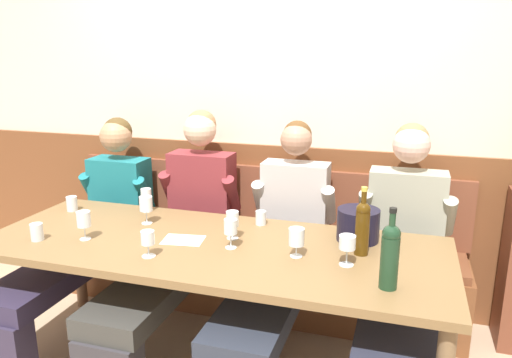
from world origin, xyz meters
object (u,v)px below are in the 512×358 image
(wine_bottle_clear_water, at_px, (362,226))
(water_tumbler_left, at_px, (37,232))
(wine_glass_center_rear, at_px, (148,239))
(water_tumbler_center, at_px, (72,204))
(wall_bench, at_px, (254,268))
(person_center_left_seat, at_px, (89,226))
(wine_glass_by_bottle, at_px, (297,237))
(person_left_seat, at_px, (178,232))
(wine_glass_left_end, at_px, (84,221))
(wine_bottle_amber_mid, at_px, (390,254))
(wine_glass_mid_left, at_px, (146,204))
(water_tumbler_right, at_px, (261,218))
(dining_table, at_px, (212,256))
(wine_glass_near_bucket, at_px, (347,244))
(person_center_right_seat, at_px, (279,251))
(person_right_seat, at_px, (403,263))
(wine_glass_mid_right, at_px, (231,227))
(wine_glass_center_front, at_px, (232,220))
(ice_bucket, at_px, (358,225))
(wine_glass_right_end, at_px, (146,197))

(wine_bottle_clear_water, bearing_deg, water_tumbler_left, -169.05)
(wine_glass_center_rear, xyz_separation_m, water_tumbler_center, (-0.80, 0.48, -0.05))
(wall_bench, relative_size, person_center_left_seat, 2.01)
(wine_glass_by_bottle, bearing_deg, person_left_seat, 155.45)
(wine_glass_left_end, bearing_deg, wine_glass_center_rear, -13.15)
(wine_glass_by_bottle, bearing_deg, wine_bottle_amber_mid, -24.80)
(wine_glass_mid_left, distance_m, water_tumbler_right, 0.66)
(dining_table, relative_size, wine_glass_left_end, 15.66)
(person_center_left_seat, relative_size, wine_glass_by_bottle, 9.38)
(person_center_left_seat, bearing_deg, wine_bottle_amber_mid, -16.79)
(person_center_left_seat, relative_size, wine_glass_near_bucket, 9.29)
(person_center_right_seat, height_order, water_tumbler_left, person_center_right_seat)
(water_tumbler_center, bearing_deg, wine_glass_by_bottle, -10.56)
(wine_bottle_clear_water, bearing_deg, wine_glass_near_bucket, -109.06)
(person_left_seat, distance_m, wine_glass_left_end, 0.60)
(person_right_seat, height_order, wine_glass_mid_right, person_right_seat)
(wall_bench, bearing_deg, wine_glass_mid_right, -81.12)
(wine_glass_center_rear, bearing_deg, wine_glass_center_front, 48.20)
(wine_glass_center_rear, distance_m, water_tumbler_left, 0.66)
(wine_glass_mid_left, xyz_separation_m, wine_glass_mid_right, (0.58, -0.20, -0.01))
(person_left_seat, xyz_separation_m, wine_glass_mid_left, (-0.11, -0.17, 0.22))
(wine_glass_mid_right, relative_size, water_tumbler_right, 1.91)
(wine_bottle_clear_water, xyz_separation_m, wine_glass_center_front, (-0.67, 0.01, -0.05))
(person_center_right_seat, bearing_deg, dining_table, -132.50)
(person_right_seat, bearing_deg, wine_glass_center_front, -165.61)
(wine_glass_mid_left, height_order, wine_glass_by_bottle, wine_glass_mid_left)
(person_center_right_seat, xyz_separation_m, person_right_seat, (0.67, 0.01, 0.01))
(person_right_seat, relative_size, wine_glass_mid_right, 8.85)
(person_right_seat, height_order, ice_bucket, person_right_seat)
(person_left_seat, relative_size, wine_glass_mid_left, 8.35)
(dining_table, xyz_separation_m, water_tumbler_center, (-1.02, 0.24, 0.12))
(wine_glass_mid_left, xyz_separation_m, wine_glass_center_rear, (0.24, -0.41, -0.02))
(wine_bottle_amber_mid, bearing_deg, wall_bench, 132.82)
(wine_bottle_clear_water, bearing_deg, wine_glass_mid_left, 176.18)
(wine_bottle_clear_water, bearing_deg, person_right_seat, 49.12)
(wall_bench, xyz_separation_m, wine_bottle_clear_water, (0.75, -0.64, 0.60))
(dining_table, relative_size, wine_bottle_amber_mid, 6.84)
(wine_glass_by_bottle, distance_m, wine_glass_right_end, 1.10)
(wine_glass_near_bucket, bearing_deg, wine_glass_left_end, -176.45)
(wine_glass_center_rear, height_order, wine_glass_near_bucket, wine_glass_near_bucket)
(wall_bench, distance_m, wine_glass_mid_right, 0.95)
(dining_table, relative_size, wine_glass_mid_right, 15.82)
(wine_glass_by_bottle, bearing_deg, wall_bench, 120.88)
(wall_bench, xyz_separation_m, wine_glass_center_front, (0.08, -0.63, 0.56))
(wine_glass_mid_right, relative_size, water_tumbler_left, 1.68)
(wine_glass_center_front, bearing_deg, ice_bucket, 15.30)
(person_center_left_seat, xyz_separation_m, wine_glass_by_bottle, (1.43, -0.36, 0.22))
(wine_glass_right_end, height_order, wine_glass_left_end, wine_glass_left_end)
(wine_bottle_amber_mid, relative_size, wine_glass_right_end, 2.43)
(person_center_right_seat, relative_size, water_tumbler_left, 14.81)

